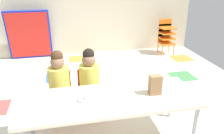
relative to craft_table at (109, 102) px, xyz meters
name	(u,v)px	position (x,y,z in m)	size (l,w,h in m)	color
ground_plane	(92,115)	(-0.13, 0.55, -0.51)	(5.47, 5.31, 0.02)	silver
craft_table	(109,102)	(0.00, 0.00, 0.00)	(1.91, 0.71, 0.55)	beige
seated_child_near_camera	(59,79)	(-0.52, 0.58, 0.05)	(0.32, 0.31, 0.92)	red
seated_child_middle_seat	(89,76)	(-0.14, 0.58, 0.05)	(0.32, 0.32, 0.92)	red
kid_chair_orange_stack	(166,34)	(1.90, 2.76, -0.05)	(0.32, 0.30, 0.80)	orange
folded_activity_table	(29,35)	(-1.14, 3.00, 0.04)	(0.90, 0.29, 1.09)	#1E33BF
paper_bag_brown	(155,85)	(0.50, -0.01, 0.15)	(0.13, 0.09, 0.22)	#9E754C
paper_plate_near_edge	(83,101)	(-0.28, -0.01, 0.05)	(0.18, 0.18, 0.01)	white
donut_powdered_on_plate	(83,99)	(-0.28, -0.01, 0.07)	(0.12, 0.12, 0.03)	white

